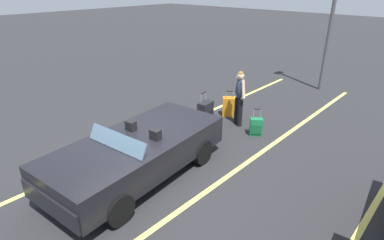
# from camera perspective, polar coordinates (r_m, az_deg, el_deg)

# --- Properties ---
(ground_plane) EXTENTS (80.00, 80.00, 0.00)m
(ground_plane) POSITION_cam_1_polar(r_m,az_deg,el_deg) (7.26, -9.52, -9.84)
(ground_plane) COLOR #28282B
(lot_line_near) EXTENTS (18.00, 0.12, 0.01)m
(lot_line_near) POSITION_cam_1_polar(r_m,az_deg,el_deg) (8.12, -14.92, -6.44)
(lot_line_near) COLOR #EAE066
(lot_line_near) RESTS_ON ground_plane
(lot_line_mid) EXTENTS (18.00, 0.12, 0.01)m
(lot_line_mid) POSITION_cam_1_polar(r_m,az_deg,el_deg) (6.35, -0.71, -15.04)
(lot_line_mid) COLOR #EAE066
(lot_line_mid) RESTS_ON ground_plane
(convertible_car) EXTENTS (4.28, 2.13, 1.24)m
(convertible_car) POSITION_cam_1_polar(r_m,az_deg,el_deg) (6.83, -11.11, -6.47)
(convertible_car) COLOR black
(convertible_car) RESTS_ON ground_plane
(suitcase_large_black) EXTENTS (0.51, 0.35, 1.03)m
(suitcase_large_black) POSITION_cam_1_polar(r_m,az_deg,el_deg) (9.34, 2.45, 1.11)
(suitcase_large_black) COLOR black
(suitcase_large_black) RESTS_ON ground_plane
(suitcase_medium_bright) EXTENTS (0.43, 0.46, 0.86)m
(suitcase_medium_bright) POSITION_cam_1_polar(r_m,az_deg,el_deg) (10.11, 6.70, 2.43)
(suitcase_medium_bright) COLOR orange
(suitcase_medium_bright) RESTS_ON ground_plane
(suitcase_small_carryon) EXTENTS (0.37, 0.39, 0.78)m
(suitcase_small_carryon) POSITION_cam_1_polar(r_m,az_deg,el_deg) (8.97, 11.50, -1.22)
(suitcase_small_carryon) COLOR #19723F
(suitcase_small_carryon) RESTS_ON ground_plane
(traveler_person) EXTENTS (0.36, 0.57, 1.65)m
(traveler_person) POSITION_cam_1_polar(r_m,az_deg,el_deg) (9.29, 8.56, 4.43)
(traveler_person) COLOR black
(traveler_person) RESTS_ON ground_plane
(parking_lamp_post) EXTENTS (0.50, 0.24, 5.87)m
(parking_lamp_post) POSITION_cam_1_polar(r_m,az_deg,el_deg) (13.06, 24.43, 19.21)
(parking_lamp_post) COLOR #4C4C51
(parking_lamp_post) RESTS_ON ground_plane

